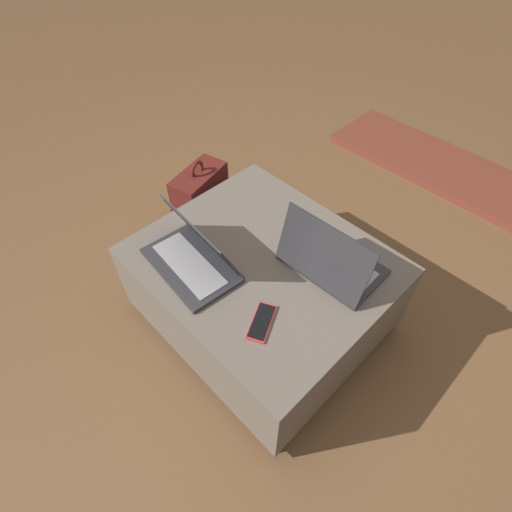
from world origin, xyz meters
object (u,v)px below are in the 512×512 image
at_px(laptop_near, 194,255).
at_px(laptop_far, 329,261).
at_px(cell_phone, 262,322).
at_px(backpack, 201,207).

height_order(laptop_near, laptop_far, laptop_far).
distance_m(laptop_near, cell_phone, 0.36).
distance_m(laptop_far, backpack, 0.85).
bearing_deg(laptop_near, cell_phone, 3.90).
relative_size(laptop_far, backpack, 0.77).
height_order(laptop_far, backpack, laptop_far).
xyz_separation_m(laptop_far, cell_phone, (-0.01, -0.34, -0.05)).
bearing_deg(backpack, laptop_far, 74.28).
relative_size(laptop_far, cell_phone, 2.23).
bearing_deg(backpack, laptop_near, 36.82).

